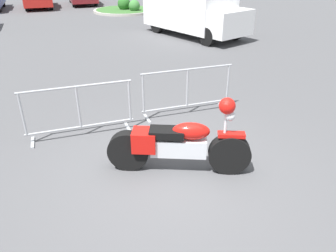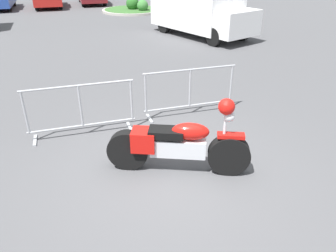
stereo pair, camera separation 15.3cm
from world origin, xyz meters
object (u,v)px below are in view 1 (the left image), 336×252
at_px(crowd_barrier_near, 79,111).
at_px(delivery_van, 192,7).
at_px(motorcycle, 179,144).
at_px(crowd_barrier_far, 187,91).

distance_m(crowd_barrier_near, delivery_van, 9.84).
relative_size(motorcycle, delivery_van, 0.40).
relative_size(motorcycle, crowd_barrier_near, 1.02).
bearing_deg(crowd_barrier_far, delivery_van, 59.94).
relative_size(crowd_barrier_near, delivery_van, 0.40).
bearing_deg(crowd_barrier_far, motorcycle, -122.27).
height_order(motorcycle, crowd_barrier_far, motorcycle).
bearing_deg(motorcycle, crowd_barrier_far, 87.19).
distance_m(crowd_barrier_far, delivery_van, 8.41).
xyz_separation_m(crowd_barrier_far, delivery_van, (4.20, 7.26, 0.69)).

